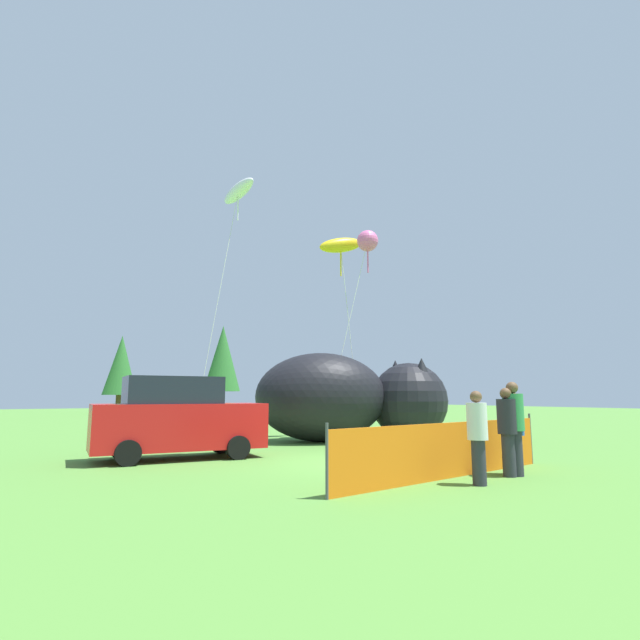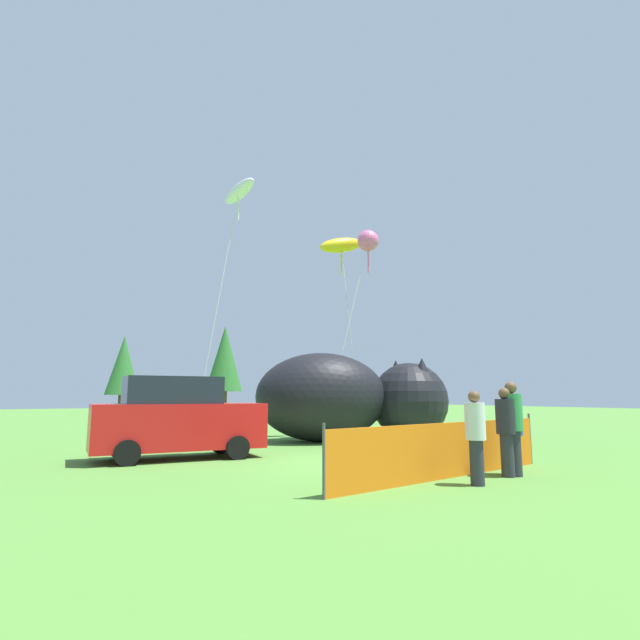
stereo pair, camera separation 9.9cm
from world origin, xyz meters
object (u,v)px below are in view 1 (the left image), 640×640
parked_car (178,419)px  inflatable_cat (348,400)px  kite_white_ghost (238,192)px  kite_yellow_hero (341,246)px  folding_chair (474,436)px  spectator_in_yellow_shirt (478,433)px  spectator_in_grey_shirt (507,428)px  spectator_in_green_shirt (514,424)px  spectator_in_blue_shirt (515,429)px  kite_pink_octopus (367,242)px

parked_car → inflatable_cat: size_ratio=0.61×
kite_white_ghost → kite_yellow_hero: bearing=-43.0°
folding_chair → spectator_in_yellow_shirt: spectator_in_yellow_shirt is taller
spectator_in_yellow_shirt → spectator_in_grey_shirt: spectator_in_grey_shirt is taller
inflatable_cat → spectator_in_green_shirt: inflatable_cat is taller
inflatable_cat → spectator_in_green_shirt: 8.32m
folding_chair → spectator_in_blue_shirt: size_ratio=0.53×
kite_yellow_hero → kite_pink_octopus: bearing=-66.0°
spectator_in_blue_shirt → kite_white_ghost: kite_white_ghost is taller
parked_car → spectator_in_green_shirt: (4.98, -6.48, 0.01)m
spectator_in_grey_shirt → spectator_in_blue_shirt: bearing=12.2°
kite_yellow_hero → spectator_in_grey_shirt: bearing=-105.6°
spectator_in_blue_shirt → kite_yellow_hero: kite_yellow_hero is taller
spectator_in_grey_shirt → kite_white_ghost: (-0.63, 12.58, 9.41)m
spectator_in_green_shirt → spectator_in_blue_shirt: 0.22m
parked_car → kite_yellow_hero: 10.46m
parked_car → kite_yellow_hero: (7.43, 3.06, 6.69)m
folding_chair → spectator_in_green_shirt: size_ratio=0.47×
parked_car → folding_chair: (7.08, -3.67, -0.49)m
spectator_in_blue_shirt → kite_yellow_hero: size_ratio=0.20×
folding_chair → parked_car: bearing=-144.2°
spectator_in_yellow_shirt → kite_yellow_hero: bearing=68.1°
spectator_in_blue_shirt → kite_pink_octopus: (2.80, 8.32, 6.77)m
spectator_in_yellow_shirt → kite_pink_octopus: bearing=62.9°
parked_car → kite_yellow_hero: bearing=28.3°
kite_pink_octopus → inflatable_cat: bearing=-167.3°
spectator_in_green_shirt → spectator_in_blue_shirt: size_ratio=1.13×
inflatable_cat → kite_yellow_hero: bearing=84.7°
kite_pink_octopus → kite_yellow_hero: bearing=114.0°
kite_pink_octopus → spectator_in_blue_shirt: bearing=-108.6°
inflatable_cat → kite_yellow_hero: (0.74, 1.40, 6.26)m
spectator_in_green_shirt → spectator_in_blue_shirt: spectator_in_green_shirt is taller
spectator_in_blue_shirt → kite_white_ghost: (-0.98, 12.50, 9.46)m
spectator_in_green_shirt → kite_yellow_hero: 11.90m
spectator_in_blue_shirt → kite_pink_octopus: size_ratio=0.21×
spectator_in_yellow_shirt → kite_pink_octopus: 11.89m
spectator_in_blue_shirt → kite_pink_octopus: kite_pink_octopus is taller
spectator_in_green_shirt → spectator_in_grey_shirt: size_ratio=1.07×
inflatable_cat → spectator_in_green_shirt: size_ratio=3.80×
kite_white_ghost → folding_chair: bearing=-73.4°
spectator_in_grey_shirt → kite_pink_octopus: kite_pink_octopus is taller
spectator_in_blue_shirt → kite_pink_octopus: bearing=71.4°
folding_chair → spectator_in_blue_shirt: (-1.95, -2.72, 0.39)m
kite_pink_octopus → parked_car: bearing=-166.3°
folding_chair → kite_yellow_hero: bearing=150.2°
kite_yellow_hero → inflatable_cat: bearing=-117.7°
spectator_in_green_shirt → kite_pink_octopus: (2.96, 8.41, 6.65)m
kite_yellow_hero → spectator_in_yellow_shirt: bearing=-111.9°
kite_pink_octopus → kite_white_ghost: 6.25m
kite_yellow_hero → kite_white_ghost: size_ratio=0.77×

